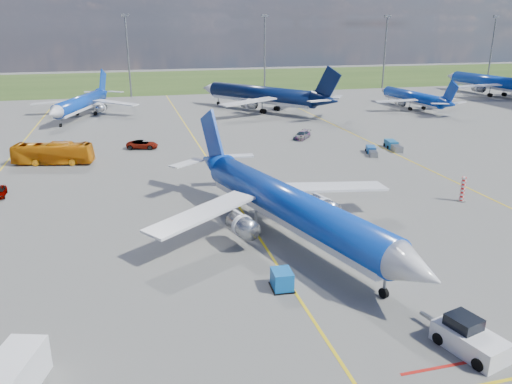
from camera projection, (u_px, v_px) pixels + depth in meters
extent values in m
plane|color=#5A5A57|center=(270.00, 254.00, 45.73)|extent=(400.00, 400.00, 0.00)
cube|color=#2D4719|center=(157.00, 81.00, 183.26)|extent=(400.00, 80.00, 0.01)
cube|color=gold|center=(213.00, 167.00, 73.23)|extent=(0.25, 160.00, 0.02)
cube|color=gold|center=(6.00, 163.00, 75.25)|extent=(0.25, 120.00, 0.02)
cube|color=gold|center=(368.00, 141.00, 89.55)|extent=(0.25, 120.00, 0.02)
cube|color=#A5140F|center=(472.00, 361.00, 31.13)|extent=(10.00, 0.25, 0.02)
cylinder|color=slate|center=(128.00, 57.00, 140.68)|extent=(0.50, 0.50, 22.00)
cube|color=slate|center=(125.00, 15.00, 137.06)|extent=(2.20, 0.50, 0.80)
cylinder|color=slate|center=(265.00, 55.00, 150.21)|extent=(0.50, 0.50, 22.00)
cube|color=slate|center=(265.00, 16.00, 146.59)|extent=(2.20, 0.50, 0.80)
cylinder|color=slate|center=(385.00, 53.00, 159.75)|extent=(0.50, 0.50, 22.00)
cube|color=slate|center=(388.00, 16.00, 156.13)|extent=(2.20, 0.50, 0.80)
cylinder|color=slate|center=(491.00, 52.00, 169.28)|extent=(0.50, 0.50, 22.00)
cube|color=slate|center=(497.00, 16.00, 165.66)|extent=(2.20, 0.50, 0.80)
cylinder|color=red|center=(463.00, 189.00, 58.78)|extent=(0.50, 0.50, 3.00)
cube|color=silver|center=(470.00, 341.00, 31.93)|extent=(3.48, 4.99, 1.40)
cube|color=black|center=(464.00, 323.00, 32.15)|extent=(2.17, 2.33, 0.97)
cube|color=slate|center=(435.00, 321.00, 34.27)|extent=(0.94, 2.57, 0.22)
cube|color=#0C58AD|center=(282.00, 280.00, 39.52)|extent=(1.63, 1.99, 1.53)
cube|color=silver|center=(10.00, 379.00, 27.89)|extent=(3.74, 5.65, 2.29)
imported|color=orange|center=(53.00, 153.00, 74.48)|extent=(12.03, 5.19, 3.26)
imported|color=#999999|center=(142.00, 144.00, 83.99)|extent=(5.61, 3.57, 1.44)
imported|color=#999999|center=(302.00, 135.00, 91.10)|extent=(4.70, 4.95, 1.41)
cube|color=#184E94|center=(371.00, 149.00, 81.41)|extent=(2.05, 2.79, 1.06)
cube|color=slate|center=(373.00, 154.00, 79.08)|extent=(1.69, 2.18, 0.86)
cube|color=navy|center=(60.00, 145.00, 84.69)|extent=(1.69, 2.60, 1.02)
cube|color=slate|center=(61.00, 148.00, 82.64)|extent=(1.41, 2.02, 0.84)
cube|color=#185B91|center=(391.00, 144.00, 84.72)|extent=(2.03, 3.13, 1.23)
cube|color=slate|center=(397.00, 149.00, 82.01)|extent=(1.69, 2.43, 1.01)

